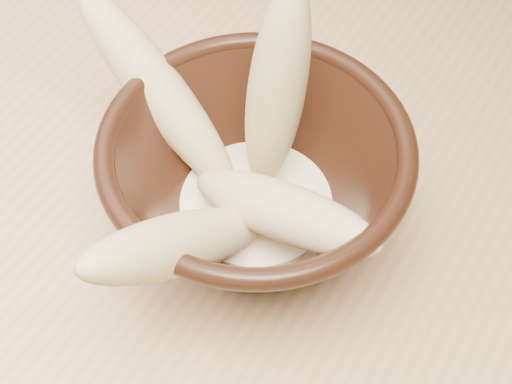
# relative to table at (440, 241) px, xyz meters

# --- Properties ---
(table) EXTENTS (1.20, 0.80, 0.75)m
(table) POSITION_rel_table_xyz_m (0.00, 0.00, 0.00)
(table) COLOR tan
(table) RESTS_ON ground
(bowl) EXTENTS (0.21, 0.21, 0.11)m
(bowl) POSITION_rel_table_xyz_m (-0.12, -0.12, 0.14)
(bowl) COLOR black
(bowl) RESTS_ON table
(milk_puddle) EXTENTS (0.12, 0.12, 0.02)m
(milk_puddle) POSITION_rel_table_xyz_m (-0.12, -0.12, 0.12)
(milk_puddle) COLOR #FDEFCB
(milk_puddle) RESTS_ON bowl
(banana_upright) EXTENTS (0.04, 0.07, 0.17)m
(banana_upright) POSITION_rel_table_xyz_m (-0.12, -0.09, 0.20)
(banana_upright) COLOR #D3B67C
(banana_upright) RESTS_ON bowl
(banana_left) EXTENTS (0.17, 0.07, 0.13)m
(banana_left) POSITION_rel_table_xyz_m (-0.21, -0.11, 0.17)
(banana_left) COLOR #D3B67C
(banana_left) RESTS_ON bowl
(banana_across) EXTENTS (0.15, 0.05, 0.08)m
(banana_across) POSITION_rel_table_xyz_m (-0.09, -0.14, 0.16)
(banana_across) COLOR #D3B67C
(banana_across) RESTS_ON bowl
(banana_front) EXTENTS (0.07, 0.16, 0.13)m
(banana_front) POSITION_rel_table_xyz_m (-0.12, -0.20, 0.17)
(banana_front) COLOR #D3B67C
(banana_front) RESTS_ON bowl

